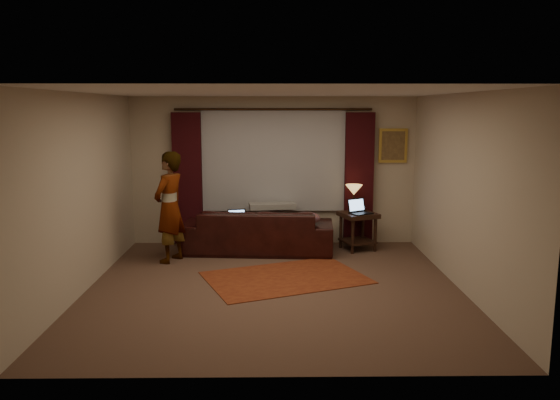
{
  "coord_description": "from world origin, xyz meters",
  "views": [
    {
      "loc": [
        -0.0,
        -7.09,
        2.4
      ],
      "look_at": [
        0.1,
        1.2,
        1.0
      ],
      "focal_mm": 35.0,
      "sensor_mm": 36.0,
      "label": 1
    }
  ],
  "objects_px": {
    "laptop_sofa": "(238,217)",
    "end_table": "(358,231)",
    "tiffany_lamp": "(354,198)",
    "laptop_table": "(361,207)",
    "person": "(170,207)",
    "sofa": "(258,222)"
  },
  "relations": [
    {
      "from": "tiffany_lamp",
      "to": "laptop_table",
      "type": "bearing_deg",
      "value": -64.94
    },
    {
      "from": "laptop_sofa",
      "to": "laptop_table",
      "type": "distance_m",
      "value": 2.07
    },
    {
      "from": "laptop_sofa",
      "to": "end_table",
      "type": "distance_m",
      "value": 2.07
    },
    {
      "from": "person",
      "to": "sofa",
      "type": "bearing_deg",
      "value": 137.29
    },
    {
      "from": "tiffany_lamp",
      "to": "end_table",
      "type": "bearing_deg",
      "value": -55.45
    },
    {
      "from": "laptop_table",
      "to": "sofa",
      "type": "bearing_deg",
      "value": 149.19
    },
    {
      "from": "laptop_sofa",
      "to": "laptop_table",
      "type": "height_order",
      "value": "laptop_table"
    },
    {
      "from": "laptop_sofa",
      "to": "person",
      "type": "xyz_separation_m",
      "value": [
        -1.03,
        -0.47,
        0.26
      ]
    },
    {
      "from": "laptop_table",
      "to": "person",
      "type": "distance_m",
      "value": 3.15
    },
    {
      "from": "tiffany_lamp",
      "to": "person",
      "type": "relative_size",
      "value": 0.27
    },
    {
      "from": "sofa",
      "to": "laptop_table",
      "type": "xyz_separation_m",
      "value": [
        1.73,
        -0.01,
        0.27
      ]
    },
    {
      "from": "laptop_table",
      "to": "tiffany_lamp",
      "type": "bearing_deg",
      "value": 84.62
    },
    {
      "from": "tiffany_lamp",
      "to": "laptop_table",
      "type": "relative_size",
      "value": 1.24
    },
    {
      "from": "end_table",
      "to": "tiffany_lamp",
      "type": "bearing_deg",
      "value": 124.55
    },
    {
      "from": "laptop_table",
      "to": "person",
      "type": "relative_size",
      "value": 0.22
    },
    {
      "from": "laptop_sofa",
      "to": "end_table",
      "type": "xyz_separation_m",
      "value": [
        2.04,
        0.21,
        -0.29
      ]
    },
    {
      "from": "laptop_table",
      "to": "person",
      "type": "bearing_deg",
      "value": 160.12
    },
    {
      "from": "end_table",
      "to": "laptop_table",
      "type": "relative_size",
      "value": 1.72
    },
    {
      "from": "sofa",
      "to": "laptop_table",
      "type": "height_order",
      "value": "sofa"
    },
    {
      "from": "end_table",
      "to": "person",
      "type": "relative_size",
      "value": 0.37
    },
    {
      "from": "end_table",
      "to": "sofa",
      "type": "bearing_deg",
      "value": -176.73
    },
    {
      "from": "tiffany_lamp",
      "to": "person",
      "type": "height_order",
      "value": "person"
    }
  ]
}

